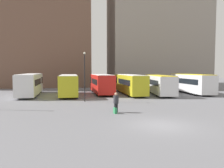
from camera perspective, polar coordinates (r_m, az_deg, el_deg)
name	(u,v)px	position (r m, az deg, el deg)	size (l,w,h in m)	color
ground_plane	(162,125)	(15.93, 12.91, -10.46)	(160.00, 160.00, 0.00)	slate
building_block_left	(23,14)	(58.75, -22.24, 16.57)	(31.47, 16.72, 34.44)	brown
building_block_right	(156,37)	(60.21, 11.44, 12.06)	(24.51, 14.70, 25.39)	gray
bus_0	(30,84)	(35.54, -20.53, 0.09)	(3.08, 11.49, 3.27)	silver
bus_1	(69,84)	(33.30, -11.23, -0.11)	(2.80, 9.83, 3.13)	gold
bus_2	(101,83)	(35.69, -2.79, 0.22)	(3.04, 10.34, 3.14)	red
bus_3	(129,83)	(35.47, 4.50, 0.19)	(2.75, 12.19, 3.13)	gold
bus_4	(159,84)	(35.85, 12.08, 0.08)	(4.05, 12.11, 3.03)	silver
bus_5	(191,83)	(38.64, 19.85, 0.29)	(2.74, 10.99, 3.17)	silver
traveler	(116,101)	(19.87, 1.06, -4.36)	(0.55, 0.55, 1.82)	black
suitcase	(115,110)	(19.50, 0.84, -6.93)	(0.29, 0.45, 0.78)	#28844C
lamp_post_0	(85,73)	(26.62, -7.16, 2.92)	(0.28, 0.28, 6.02)	black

